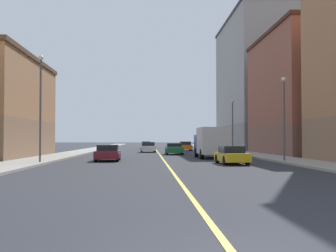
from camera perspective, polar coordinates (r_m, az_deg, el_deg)
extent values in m
cube|color=#9E9B93|center=(56.37, 9.05, -3.49)|extent=(3.49, 168.00, 0.15)
cube|color=#9E9B93|center=(55.89, -11.91, -3.49)|extent=(3.49, 168.00, 0.15)
cube|color=#E5D14C|center=(55.20, -1.38, -3.61)|extent=(0.16, 154.00, 0.01)
cube|color=brown|center=(50.07, 19.73, -1.83)|extent=(11.76, 17.01, 3.29)
cube|color=#93513D|center=(50.49, 19.65, 5.77)|extent=(11.76, 17.01, 10.05)
cube|color=#42241B|center=(51.43, 19.59, 11.55)|extent=(12.06, 17.31, 0.40)
cube|color=gray|center=(71.16, 12.85, -1.53)|extent=(11.76, 23.54, 4.04)
cube|color=#9E9993|center=(71.99, 12.79, 7.00)|extent=(11.76, 23.54, 17.33)
cube|color=#474442|center=(73.85, 12.74, 13.82)|extent=(12.06, 23.84, 0.40)
cylinder|color=#4C4C51|center=(33.03, 15.56, 0.70)|extent=(0.14, 0.14, 6.06)
sphere|color=#EAEACC|center=(33.32, 15.51, 6.17)|extent=(0.36, 0.36, 0.36)
cylinder|color=#4C4C51|center=(31.35, -17.02, 2.03)|extent=(0.14, 0.14, 7.36)
sphere|color=#EAEACC|center=(31.82, -16.96, 8.92)|extent=(0.36, 0.36, 0.36)
cylinder|color=#4C4C51|center=(51.78, 8.80, -0.19)|extent=(0.14, 0.14, 6.09)
sphere|color=#EAEACC|center=(51.97, 8.78, 3.33)|extent=(0.36, 0.36, 0.36)
cube|color=white|center=(55.98, -2.73, -3.04)|extent=(1.99, 4.45, 0.64)
cube|color=black|center=(56.08, -2.73, -2.46)|extent=(1.71, 2.27, 0.50)
cylinder|color=black|center=(57.33, -3.62, -3.23)|extent=(0.24, 0.65, 0.64)
cylinder|color=black|center=(57.38, -1.91, -3.23)|extent=(0.24, 0.65, 0.64)
cylinder|color=black|center=(54.60, -3.59, -3.30)|extent=(0.24, 0.65, 0.64)
cylinder|color=black|center=(54.65, -1.79, -3.31)|extent=(0.24, 0.65, 0.64)
cube|color=#1E6B38|center=(47.96, 0.83, -3.25)|extent=(1.88, 4.53, 0.66)
cube|color=black|center=(48.16, 0.82, -2.60)|extent=(1.65, 2.24, 0.42)
cylinder|color=black|center=(49.32, -0.25, -3.48)|extent=(0.22, 0.64, 0.64)
cylinder|color=black|center=(49.42, 1.72, -3.47)|extent=(0.22, 0.64, 0.64)
cylinder|color=black|center=(46.52, -0.11, -3.58)|extent=(0.22, 0.64, 0.64)
cylinder|color=black|center=(46.63, 1.98, -3.57)|extent=(0.22, 0.64, 0.64)
cube|color=#196670|center=(75.57, -3.00, -2.73)|extent=(1.86, 4.06, 0.59)
cube|color=black|center=(75.55, -3.00, -2.31)|extent=(1.59, 1.93, 0.51)
cylinder|color=black|center=(76.80, -3.62, -2.85)|extent=(0.24, 0.65, 0.64)
cylinder|color=black|center=(76.84, -2.43, -2.86)|extent=(0.24, 0.65, 0.64)
cylinder|color=black|center=(74.32, -3.59, -2.89)|extent=(0.24, 0.65, 0.64)
cylinder|color=black|center=(74.36, -2.37, -2.89)|extent=(0.24, 0.65, 0.64)
cube|color=orange|center=(62.93, 2.36, -2.88)|extent=(1.85, 4.56, 0.68)
cube|color=black|center=(63.03, 2.35, -2.35)|extent=(1.62, 2.08, 0.49)
cylinder|color=black|center=(64.28, 1.51, -3.07)|extent=(0.22, 0.64, 0.64)
cylinder|color=black|center=(64.41, 2.99, -3.07)|extent=(0.22, 0.64, 0.64)
cylinder|color=black|center=(61.46, 1.69, -3.13)|extent=(0.22, 0.64, 0.64)
cylinder|color=black|center=(61.61, 3.24, -3.13)|extent=(0.22, 0.64, 0.64)
cube|color=maroon|center=(34.41, -8.21, -3.86)|extent=(1.98, 4.35, 0.62)
cube|color=black|center=(34.44, -8.20, -2.95)|extent=(1.70, 2.01, 0.47)
cylinder|color=black|center=(35.82, -9.44, -4.10)|extent=(0.23, 0.64, 0.64)
cylinder|color=black|center=(35.71, -6.68, -4.12)|extent=(0.23, 0.64, 0.64)
cylinder|color=black|center=(33.17, -9.87, -4.29)|extent=(0.23, 0.64, 0.64)
cylinder|color=black|center=(33.04, -6.89, -4.31)|extent=(0.23, 0.64, 0.64)
cube|color=gold|center=(30.12, 8.68, -4.19)|extent=(1.88, 4.18, 0.58)
cube|color=black|center=(30.14, 8.66, -3.18)|extent=(1.59, 2.03, 0.49)
cylinder|color=black|center=(31.20, 6.74, -4.47)|extent=(0.25, 0.65, 0.64)
cylinder|color=black|center=(31.55, 9.50, -4.42)|extent=(0.25, 0.65, 0.64)
cylinder|color=black|center=(28.71, 7.79, -4.70)|extent=(0.25, 0.65, 0.64)
cylinder|color=black|center=(29.10, 10.78, -4.64)|extent=(0.25, 0.65, 0.64)
cube|color=navy|center=(41.53, 5.38, -2.48)|extent=(2.46, 1.90, 1.84)
cube|color=silver|center=(37.96, 6.15, -2.00)|extent=(2.46, 4.48, 2.37)
cylinder|color=black|center=(41.06, 3.89, -3.64)|extent=(0.30, 0.90, 0.90)
cylinder|color=black|center=(41.38, 7.00, -3.61)|extent=(0.30, 0.90, 0.90)
cylinder|color=black|center=(36.88, 4.64, -3.85)|extent=(0.30, 0.90, 0.90)
cylinder|color=black|center=(37.24, 8.10, -3.82)|extent=(0.30, 0.90, 0.90)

